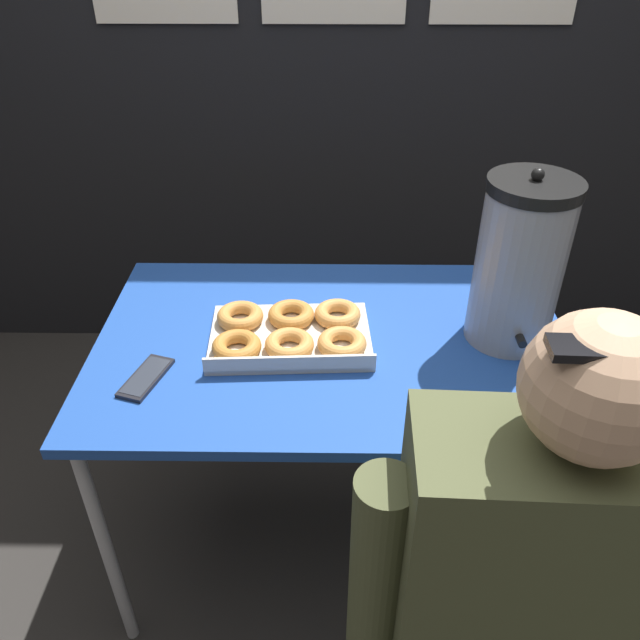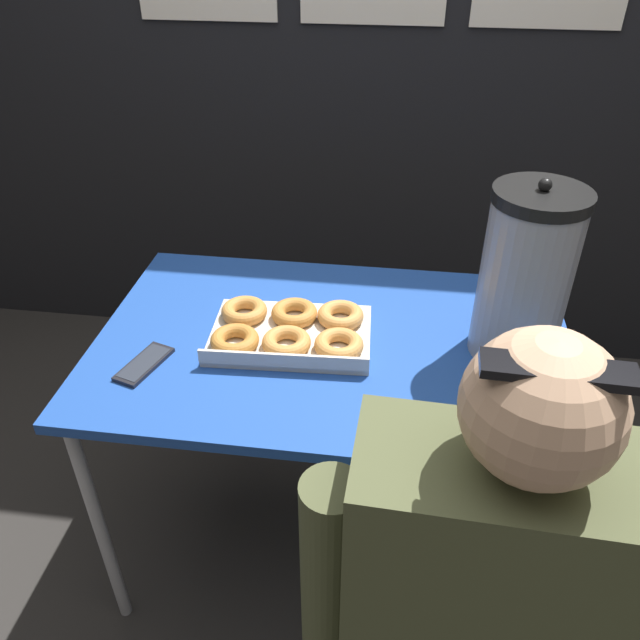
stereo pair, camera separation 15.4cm
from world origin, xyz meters
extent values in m
plane|color=#2D2B28|center=(0.00, 0.00, 0.00)|extent=(12.00, 12.00, 0.00)
cube|color=black|center=(0.00, 1.14, 1.33)|extent=(6.00, 0.10, 2.66)
cube|color=#1E479E|center=(0.00, 0.00, 0.76)|extent=(1.19, 0.77, 0.03)
cylinder|color=#ADADB2|center=(-0.55, -0.34, 0.37)|extent=(0.03, 0.03, 0.75)
cylinder|color=#ADADB2|center=(0.55, -0.34, 0.37)|extent=(0.03, 0.03, 0.75)
cylinder|color=#ADADB2|center=(-0.55, 0.34, 0.37)|extent=(0.03, 0.03, 0.75)
cylinder|color=#ADADB2|center=(0.55, 0.34, 0.37)|extent=(0.03, 0.03, 0.75)
cube|color=beige|center=(-0.11, 0.00, 0.79)|extent=(0.41, 0.30, 0.02)
cube|color=beige|center=(-0.10, -0.14, 0.81)|extent=(0.40, 0.03, 0.04)
torus|color=#BB7931|center=(-0.23, -0.08, 0.81)|extent=(0.14, 0.14, 0.04)
torus|color=#CD8B44|center=(-0.11, -0.07, 0.81)|extent=(0.16, 0.16, 0.04)
torus|color=#CF8D46|center=(0.02, -0.06, 0.81)|extent=(0.16, 0.16, 0.04)
torus|color=#C8863F|center=(-0.24, 0.05, 0.81)|extent=(0.16, 0.16, 0.04)
torus|color=#C07E37|center=(-0.11, 0.06, 0.81)|extent=(0.16, 0.16, 0.04)
torus|color=#D18F47|center=(0.01, 0.07, 0.81)|extent=(0.15, 0.15, 0.04)
cylinder|color=#939399|center=(0.44, 0.02, 0.97)|extent=(0.21, 0.21, 0.39)
cylinder|color=black|center=(0.44, 0.02, 1.18)|extent=(0.21, 0.21, 0.03)
sphere|color=black|center=(0.44, 0.02, 1.21)|extent=(0.03, 0.03, 0.03)
cylinder|color=black|center=(0.44, -0.08, 0.85)|extent=(0.02, 0.05, 0.02)
cube|color=black|center=(-0.43, -0.16, 0.78)|extent=(0.11, 0.17, 0.01)
cube|color=#2D333D|center=(-0.43, -0.16, 0.79)|extent=(0.09, 0.15, 0.00)
cube|color=#4C5133|center=(0.33, -0.67, 0.78)|extent=(0.46, 0.22, 0.63)
sphere|color=tan|center=(0.33, -0.67, 1.20)|extent=(0.20, 0.20, 0.20)
cube|color=black|center=(0.33, -0.69, 1.28)|extent=(0.17, 0.05, 0.01)
cylinder|color=#4C5133|center=(0.07, -0.66, 0.75)|extent=(0.10, 0.10, 0.51)
camera|label=1|loc=(-0.02, -1.27, 1.71)|focal=35.00mm
camera|label=2|loc=(0.14, -1.26, 1.71)|focal=35.00mm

